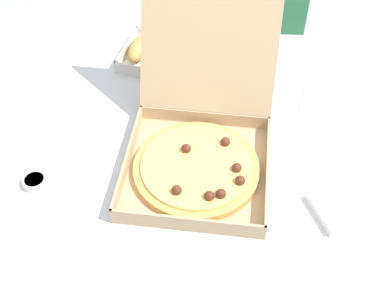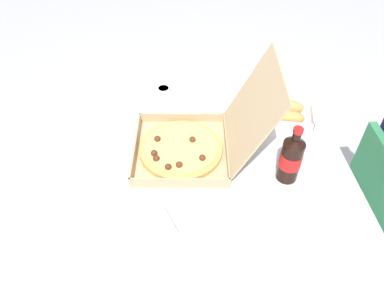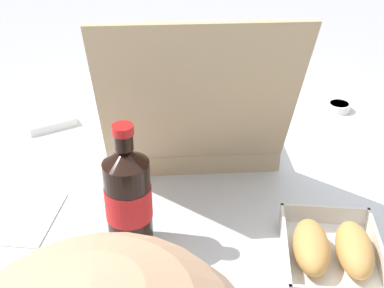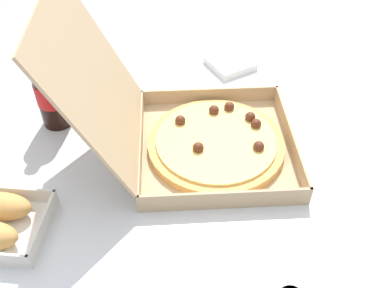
% 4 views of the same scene
% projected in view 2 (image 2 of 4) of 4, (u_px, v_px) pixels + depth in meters
% --- Properties ---
extents(ground_plane, '(10.00, 10.00, 0.00)m').
position_uv_depth(ground_plane, '(205.00, 262.00, 1.88)').
color(ground_plane, '#B2B2B7').
extents(dining_table, '(1.16, 0.98, 0.75)m').
position_uv_depth(dining_table, '(209.00, 174.00, 1.41)').
color(dining_table, silver).
rests_on(dining_table, ground_plane).
extents(pizza_box_open, '(0.38, 0.51, 0.36)m').
position_uv_depth(pizza_box_open, '(192.00, 143.00, 1.35)').
color(pizza_box_open, tan).
rests_on(pizza_box_open, dining_table).
extents(bread_side_box, '(0.19, 0.22, 0.06)m').
position_uv_depth(bread_side_box, '(289.00, 113.00, 1.51)').
color(bread_side_box, white).
rests_on(bread_side_box, dining_table).
extents(cola_bottle, '(0.07, 0.07, 0.22)m').
position_uv_depth(cola_bottle, '(291.00, 158.00, 1.23)').
color(cola_bottle, black).
rests_on(cola_bottle, dining_table).
extents(paper_menu, '(0.24, 0.20, 0.00)m').
position_uv_depth(paper_menu, '(271.00, 238.00, 1.13)').
color(paper_menu, white).
rests_on(paper_menu, dining_table).
extents(napkin_pile, '(0.14, 0.14, 0.02)m').
position_uv_depth(napkin_pile, '(155.00, 228.00, 1.14)').
color(napkin_pile, white).
rests_on(napkin_pile, dining_table).
extents(dipping_sauce_cup, '(0.06, 0.06, 0.02)m').
position_uv_depth(dipping_sauce_cup, '(164.00, 90.00, 1.64)').
color(dipping_sauce_cup, white).
rests_on(dipping_sauce_cup, dining_table).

